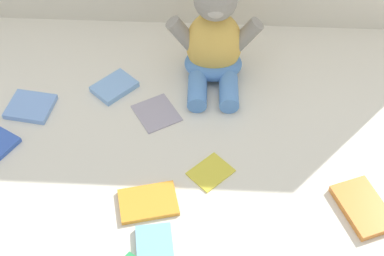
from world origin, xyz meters
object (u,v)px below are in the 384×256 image
object	(u,v)px
book_case_0	(114,87)
book_case_6	(156,113)
book_case_4	(363,207)
book_case_8	(155,246)
book_case_2	(211,172)
teddy_bear	(214,42)
book_case_5	(148,202)
book_case_7	(31,107)

from	to	relation	value
book_case_0	book_case_6	world-z (taller)	book_case_0
book_case_4	book_case_8	size ratio (longest dim) A/B	1.45
book_case_2	book_case_6	distance (m)	0.23
book_case_2	book_case_8	world-z (taller)	book_case_8
teddy_bear	book_case_5	size ratio (longest dim) A/B	2.38
book_case_6	book_case_8	xyz separation A→B (m)	(0.03, -0.38, 0.00)
book_case_4	book_case_5	distance (m)	0.47
book_case_0	book_case_6	size ratio (longest dim) A/B	0.99
teddy_bear	book_case_8	xyz separation A→B (m)	(-0.11, -0.54, -0.10)
book_case_7	book_case_2	bearing A→B (deg)	76.65
book_case_7	book_case_5	bearing A→B (deg)	58.45
book_case_6	book_case_0	bearing A→B (deg)	113.26
book_case_4	book_case_6	distance (m)	0.54
book_case_2	book_case_6	xyz separation A→B (m)	(-0.14, 0.18, -0.00)
book_case_6	book_case_8	world-z (taller)	book_case_8
teddy_bear	book_case_4	xyz separation A→B (m)	(0.34, -0.42, -0.10)
teddy_bear	book_case_6	bearing A→B (deg)	-133.20
teddy_bear	book_case_5	world-z (taller)	teddy_bear
book_case_5	book_case_8	size ratio (longest dim) A/B	1.32
book_case_2	book_case_8	size ratio (longest dim) A/B	0.96
book_case_0	book_case_2	xyz separation A→B (m)	(0.26, -0.27, -0.00)
book_case_0	book_case_7	size ratio (longest dim) A/B	0.97
book_case_6	book_case_2	bearing A→B (deg)	-83.37
book_case_2	book_case_7	world-z (taller)	book_case_7
book_case_2	book_case_4	size ratio (longest dim) A/B	0.66
book_case_6	book_case_7	bearing A→B (deg)	148.01
teddy_bear	book_case_2	bearing A→B (deg)	-90.81
book_case_2	book_case_0	bearing A→B (deg)	-0.63
book_case_2	book_case_6	bearing A→B (deg)	-7.09
book_case_0	book_case_7	distance (m)	0.22
teddy_bear	book_case_7	distance (m)	0.50
book_case_4	book_case_8	distance (m)	0.46
book_case_0	book_case_8	xyz separation A→B (m)	(0.15, -0.46, -0.00)
book_case_4	book_case_6	world-z (taller)	book_case_4
teddy_bear	book_case_6	size ratio (longest dim) A/B	2.79
book_case_4	book_case_7	xyz separation A→B (m)	(-0.80, 0.27, -0.00)
book_case_5	book_case_7	size ratio (longest dim) A/B	1.14
book_case_2	book_case_4	world-z (taller)	book_case_4
book_case_4	book_case_0	bearing A→B (deg)	127.53
book_case_4	book_case_6	bearing A→B (deg)	128.81
book_case_0	book_case_4	xyz separation A→B (m)	(0.60, -0.35, 0.00)
teddy_bear	book_case_6	world-z (taller)	teddy_bear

